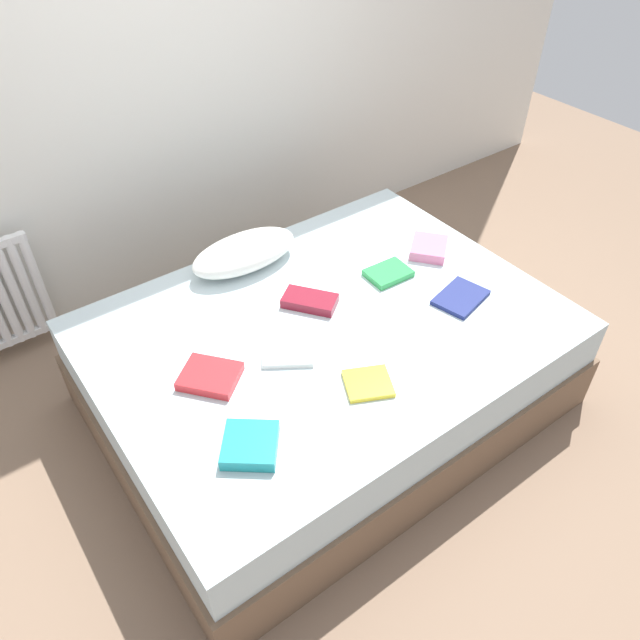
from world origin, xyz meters
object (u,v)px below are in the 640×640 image
object	(u,v)px
textbook_green	(388,273)
textbook_maroon	(310,301)
textbook_red	(210,376)
bed	(326,364)
textbook_yellow	(368,383)
textbook_pink	(429,248)
pillow	(244,252)
textbook_teal	(250,445)
textbook_navy	(461,297)
textbook_white	(288,350)

from	to	relation	value
textbook_green	textbook_maroon	xyz separation A→B (m)	(-0.42, 0.05, 0.01)
textbook_red	bed	bearing A→B (deg)	50.22
textbook_yellow	textbook_green	bearing A→B (deg)	68.46
bed	textbook_yellow	world-z (taller)	textbook_yellow
textbook_green	textbook_pink	xyz separation A→B (m)	(0.29, 0.03, 0.01)
pillow	textbook_pink	xyz separation A→B (m)	(0.79, -0.45, -0.05)
bed	textbook_maroon	xyz separation A→B (m)	(0.01, 0.14, 0.27)
textbook_green	textbook_teal	bearing A→B (deg)	-153.04
textbook_red	textbook_yellow	bearing A→B (deg)	11.31
textbook_maroon	textbook_green	bearing A→B (deg)	47.17
textbook_navy	textbook_maroon	bearing A→B (deg)	133.07
textbook_white	textbook_pink	bearing A→B (deg)	44.05
textbook_navy	textbook_red	world-z (taller)	textbook_red
textbook_yellow	textbook_navy	size ratio (longest dim) A/B	0.74
textbook_white	textbook_maroon	bearing A→B (deg)	71.57
bed	textbook_white	xyz separation A→B (m)	(-0.24, -0.05, 0.26)
textbook_yellow	textbook_white	bearing A→B (deg)	139.61
textbook_green	textbook_white	xyz separation A→B (m)	(-0.67, -0.15, -0.00)
textbook_green	textbook_teal	xyz separation A→B (m)	(-1.05, -0.48, 0.01)
pillow	textbook_white	xyz separation A→B (m)	(-0.17, -0.63, -0.06)
textbook_maroon	textbook_red	bearing A→B (deg)	-113.04
textbook_yellow	textbook_green	xyz separation A→B (m)	(0.53, 0.48, 0.00)
textbook_teal	textbook_pink	bearing A→B (deg)	59.02
bed	textbook_navy	world-z (taller)	textbook_navy
textbook_teal	textbook_yellow	bearing A→B (deg)	37.44
pillow	textbook_green	size ratio (longest dim) A/B	2.69
textbook_white	textbook_pink	xyz separation A→B (m)	(0.96, 0.18, 0.01)
textbook_pink	textbook_navy	bearing A→B (deg)	-151.41
textbook_white	textbook_navy	bearing A→B (deg)	21.40
textbook_navy	textbook_pink	size ratio (longest dim) A/B	1.22
pillow	textbook_green	distance (m)	0.69
textbook_red	textbook_pink	distance (m)	1.30
textbook_green	textbook_pink	world-z (taller)	textbook_pink
bed	textbook_white	distance (m)	0.36
bed	textbook_navy	bearing A→B (deg)	-21.50
textbook_navy	textbook_red	bearing A→B (deg)	154.78
bed	textbook_yellow	xyz separation A→B (m)	(-0.09, -0.39, 0.26)
textbook_green	textbook_navy	world-z (taller)	textbook_green
bed	textbook_green	size ratio (longest dim) A/B	9.95
pillow	textbook_navy	xyz separation A→B (m)	(0.65, -0.80, -0.06)
textbook_green	textbook_maroon	bearing A→B (deg)	176.39
textbook_maroon	textbook_white	world-z (taller)	textbook_maroon
textbook_red	textbook_pink	bearing A→B (deg)	55.94
textbook_white	textbook_red	bearing A→B (deg)	-155.89
textbook_yellow	textbook_red	distance (m)	0.62
textbook_yellow	textbook_maroon	distance (m)	0.54
textbook_white	textbook_pink	world-z (taller)	textbook_pink
bed	textbook_red	world-z (taller)	textbook_red
textbook_green	textbook_navy	xyz separation A→B (m)	(0.15, -0.33, -0.00)
textbook_navy	textbook_white	world-z (taller)	textbook_white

